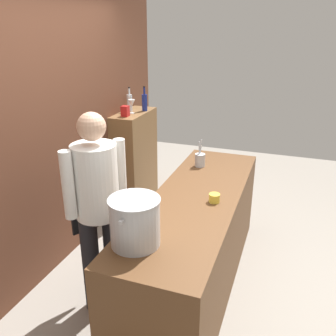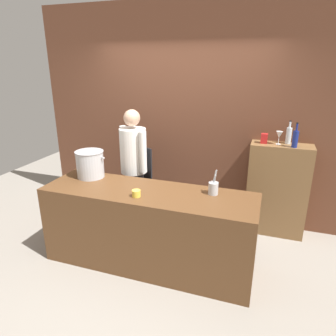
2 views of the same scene
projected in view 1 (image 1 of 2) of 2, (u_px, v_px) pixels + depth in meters
The scene contains 12 objects.
ground_plane at pixel (193, 283), 3.32m from camera, with size 8.00×8.00×0.00m, color gray.
brick_back_panel at pixel (48, 112), 3.21m from camera, with size 4.40×0.10×3.00m, color brown.
prep_counter at pixel (195, 242), 3.16m from camera, with size 2.34×0.70×0.90m, color brown.
bar_cabinet at pixel (135, 159), 4.65m from camera, with size 0.76×0.32×1.23m, color brown.
chef at pixel (97, 201), 2.76m from camera, with size 0.47×0.41×1.66m.
stockpot_large at pixel (135, 222), 2.28m from camera, with size 0.39×0.33×0.32m.
utensil_crock at pixel (200, 160), 3.61m from camera, with size 0.10×0.10×0.27m.
butter_jar at pixel (214, 198), 2.88m from camera, with size 0.09×0.09×0.07m, color yellow.
wine_bottle_clear at pixel (130, 102), 4.46m from camera, with size 0.07×0.07×0.29m.
wine_bottle_cobalt at pixel (145, 102), 4.46m from camera, with size 0.07×0.07×0.30m.
wine_glass_short at pixel (132, 103), 4.33m from camera, with size 0.08×0.08×0.17m.
spice_tin_red at pixel (125, 111), 4.20m from camera, with size 0.08×0.08×0.12m, color red.
Camera 1 is at (-2.62, -0.69, 2.21)m, focal length 38.30 mm.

